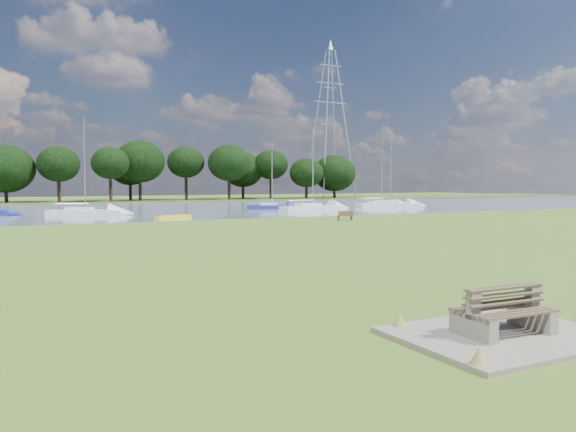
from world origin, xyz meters
name	(u,v)px	position (x,y,z in m)	size (l,w,h in m)	color
ground	(240,256)	(0.00, 0.00, 0.00)	(220.00, 220.00, 0.00)	olive
river	(94,211)	(0.00, 42.00, 0.00)	(220.00, 40.00, 0.10)	gray
far_bank	(66,202)	(0.00, 72.00, 0.00)	(220.00, 20.00, 0.40)	#4C6626
concrete_pad	(503,335)	(0.00, -14.00, 0.05)	(4.20, 3.20, 0.10)	gray
bench_pair	(503,313)	(0.00, -14.00, 0.52)	(1.95, 1.20, 1.03)	gray
riverbank_bench	(345,216)	(16.09, 16.68, 0.40)	(1.33, 0.72, 0.79)	brown
kayak	(173,217)	(3.79, 24.00, 0.21)	(3.29, 0.77, 0.33)	yellow
pylon	(330,99)	(47.12, 70.00, 18.85)	(7.06, 4.95, 29.80)	#9CA0AA
sailboat_0	(381,203)	(32.95, 34.59, 0.51)	(6.54, 2.25, 9.03)	white
sailboat_3	(85,210)	(-2.04, 33.34, 0.51)	(6.99, 4.44, 9.16)	white
sailboat_4	(312,206)	(21.28, 31.30, 0.52)	(7.52, 2.47, 9.10)	white
sailboat_5	(272,205)	(18.54, 35.90, 0.49)	(5.78, 3.01, 7.52)	navy
sailboat_6	(390,203)	(33.75, 33.89, 0.56)	(7.22, 4.19, 9.38)	white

